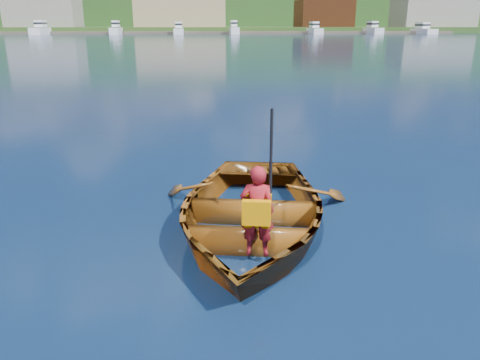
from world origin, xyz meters
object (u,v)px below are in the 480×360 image
object	(u,v)px
rowboat	(250,211)
marina_yachts	(210,30)
dock	(203,33)
child_paddler	(257,211)

from	to	relation	value
rowboat	marina_yachts	xyz separation A→B (m)	(4.26, 142.75, 1.09)
rowboat	dock	distance (m)	147.48
child_paddler	marina_yachts	size ratio (longest dim) A/B	0.01
rowboat	marina_yachts	bearing A→B (deg)	88.29
rowboat	dock	size ratio (longest dim) A/B	0.03
rowboat	marina_yachts	distance (m)	142.82
child_paddler	marina_yachts	world-z (taller)	marina_yachts
rowboat	dock	bearing A→B (deg)	89.21
child_paddler	dock	distance (m)	148.39
dock	child_paddler	bearing A→B (deg)	-90.80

